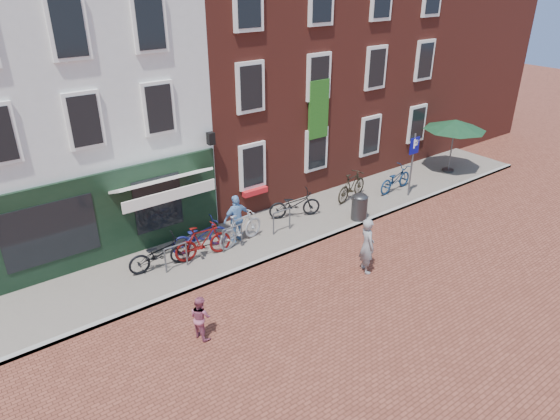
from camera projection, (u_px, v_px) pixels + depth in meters
ground at (291, 253)px, 16.32m from camera, size 80.00×80.00×0.00m
sidewalk at (288, 226)px, 17.91m from camera, size 24.00×3.00×0.10m
building_stucco at (47, 97)px, 16.70m from camera, size 8.00×8.00×9.00m
building_brick_mid at (226, 60)px, 20.25m from camera, size 6.00×8.00×10.00m
building_brick_right at (335, 48)px, 23.47m from camera, size 6.00×8.00×10.00m
filler_right at (423, 47)px, 27.19m from camera, size 7.00×8.00×9.00m
litter_bin at (360, 205)px, 18.05m from camera, size 0.58×0.58×1.06m
parking_sign at (413, 155)px, 19.44m from camera, size 0.50×0.08×2.58m
parasol at (456, 123)px, 21.61m from camera, size 2.69×2.69×2.48m
woman at (367, 246)px, 14.95m from camera, size 0.63×0.76×1.78m
boy at (200, 317)px, 12.36m from camera, size 0.56×0.66×1.19m
cafe_person at (237, 218)px, 16.47m from camera, size 0.98×0.43×1.66m
bicycle_0 at (159, 253)px, 15.08m from camera, size 1.99×0.84×1.02m
bicycle_1 at (203, 241)px, 15.64m from camera, size 1.92×0.73×1.13m
bicycle_2 at (200, 235)px, 16.10m from camera, size 1.99×0.86×1.02m
bicycle_3 at (241, 228)px, 16.44m from camera, size 1.94×0.88×1.13m
bicycle_4 at (295, 204)px, 18.23m from camera, size 2.05×1.34×1.02m
bicycle_5 at (352, 186)px, 19.61m from camera, size 1.95×0.95×1.13m
bicycle_6 at (395, 179)px, 20.40m from camera, size 2.00×0.90×1.02m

